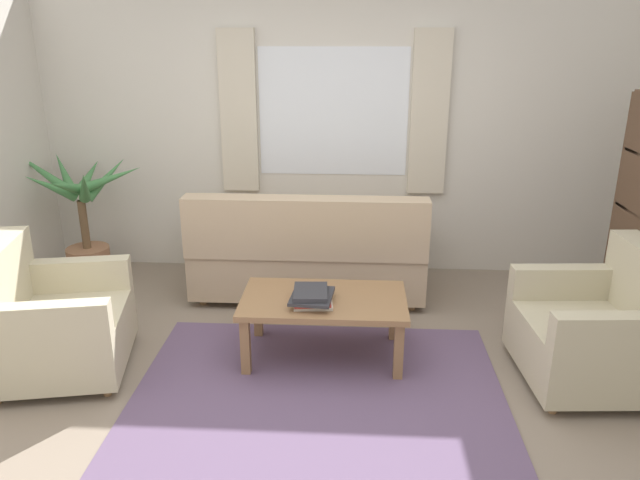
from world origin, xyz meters
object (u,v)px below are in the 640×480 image
object	(u,v)px
armchair_left	(50,322)
coffee_table	(324,306)
armchair_right	(600,331)
book_stack_on_table	(312,297)
potted_plant	(83,222)
couch	(308,254)

from	to	relation	value
armchair_left	coffee_table	bearing A→B (deg)	-91.89
armchair_right	book_stack_on_table	world-z (taller)	armchair_right
book_stack_on_table	potted_plant	size ratio (longest dim) A/B	0.28
book_stack_on_table	potted_plant	bearing A→B (deg)	147.98
armchair_left	armchair_right	bearing A→B (deg)	-99.84
armchair_right	armchair_left	bearing A→B (deg)	-92.43
potted_plant	book_stack_on_table	bearing A→B (deg)	-32.02
coffee_table	book_stack_on_table	world-z (taller)	book_stack_on_table
couch	potted_plant	bearing A→B (deg)	-6.18
armchair_left	potted_plant	size ratio (longest dim) A/B	0.82
armchair_left	book_stack_on_table	bearing A→B (deg)	-94.49
couch	armchair_left	xyz separation A→B (m)	(-1.57, -1.30, -0.01)
couch	coffee_table	distance (m)	1.03
potted_plant	armchair_left	bearing A→B (deg)	-74.19
coffee_table	potted_plant	xyz separation A→B (m)	(-2.18, 1.23, 0.16)
armchair_right	book_stack_on_table	size ratio (longest dim) A/B	2.63
book_stack_on_table	potted_plant	world-z (taller)	potted_plant
armchair_left	potted_plant	world-z (taller)	potted_plant
couch	book_stack_on_table	distance (m)	1.11
coffee_table	armchair_right	bearing A→B (deg)	-6.61
armchair_left	couch	bearing A→B (deg)	-61.59
couch	armchair_right	bearing A→B (deg)	147.77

